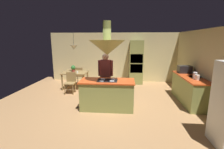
% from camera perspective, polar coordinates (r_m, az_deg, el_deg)
% --- Properties ---
extents(ground, '(8.16, 8.16, 0.00)m').
position_cam_1_polar(ground, '(5.62, -1.38, -10.87)').
color(ground, '#AD7F51').
extents(wall_back, '(6.80, 0.10, 2.55)m').
position_cam_1_polar(wall_back, '(8.66, 1.00, 6.01)').
color(wall_back, beige).
rests_on(wall_back, ground).
extents(wall_right, '(0.10, 7.20, 2.55)m').
position_cam_1_polar(wall_right, '(6.23, 30.26, 1.97)').
color(wall_right, beige).
rests_on(wall_right, ground).
extents(kitchen_island, '(1.71, 0.81, 0.96)m').
position_cam_1_polar(kitchen_island, '(5.27, -1.63, -6.97)').
color(kitchen_island, '#8C934C').
rests_on(kitchen_island, ground).
extents(counter_run_right, '(0.73, 2.13, 0.94)m').
position_cam_1_polar(counter_run_right, '(6.42, 25.47, -4.60)').
color(counter_run_right, '#8C934C').
rests_on(counter_run_right, ground).
extents(oven_tower, '(0.66, 0.62, 2.17)m').
position_cam_1_polar(oven_tower, '(8.28, 8.45, 4.26)').
color(oven_tower, '#8C934C').
rests_on(oven_tower, ground).
extents(dining_table, '(1.07, 0.88, 0.76)m').
position_cam_1_polar(dining_table, '(7.56, -12.77, 0.07)').
color(dining_table, olive).
rests_on(dining_table, ground).
extents(person_at_island, '(0.53, 0.23, 1.72)m').
position_cam_1_polar(person_at_island, '(5.79, -2.27, 0.13)').
color(person_at_island, tan).
rests_on(person_at_island, ground).
extents(range_hood, '(1.10, 1.10, 1.00)m').
position_cam_1_polar(range_hood, '(4.98, -1.74, 9.76)').
color(range_hood, '#8C934C').
extents(pendant_light_over_table, '(0.32, 0.32, 0.82)m').
position_cam_1_polar(pendant_light_over_table, '(7.41, -13.21, 9.22)').
color(pendant_light_over_table, beige).
extents(chair_facing_island, '(0.40, 0.40, 0.87)m').
position_cam_1_polar(chair_facing_island, '(6.98, -14.32, -2.29)').
color(chair_facing_island, olive).
rests_on(chair_facing_island, ground).
extents(chair_by_back_wall, '(0.40, 0.40, 0.87)m').
position_cam_1_polar(chair_by_back_wall, '(8.21, -11.36, -0.03)').
color(chair_by_back_wall, olive).
rests_on(chair_by_back_wall, ground).
extents(potted_plant_on_table, '(0.20, 0.20, 0.30)m').
position_cam_1_polar(potted_plant_on_table, '(7.55, -13.44, 2.12)').
color(potted_plant_on_table, '#99382D').
rests_on(potted_plant_on_table, dining_table).
extents(cup_on_table, '(0.07, 0.07, 0.09)m').
position_cam_1_polar(cup_on_table, '(7.27, -12.04, 0.82)').
color(cup_on_table, white).
rests_on(cup_on_table, dining_table).
extents(canister_flour, '(0.13, 0.13, 0.17)m').
position_cam_1_polar(canister_flour, '(5.82, 27.70, -0.93)').
color(canister_flour, silver).
rests_on(canister_flour, counter_run_right).
extents(canister_sugar, '(0.13, 0.13, 0.22)m').
position_cam_1_polar(canister_sugar, '(5.98, 27.06, -0.31)').
color(canister_sugar, silver).
rests_on(canister_sugar, counter_run_right).
extents(microwave_on_counter, '(0.46, 0.36, 0.28)m').
position_cam_1_polar(microwave_on_counter, '(6.86, 24.08, 1.68)').
color(microwave_on_counter, '#232326').
rests_on(microwave_on_counter, counter_run_right).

